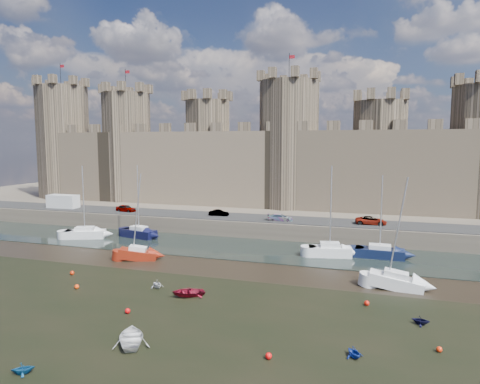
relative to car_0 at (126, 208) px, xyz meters
The scene contains 29 objects.
ground 40.79m from the car_0, 54.88° to the right, with size 160.00×160.00×0.00m, color black.
seaweed_patch 45.82m from the car_0, 59.21° to the right, with size 70.00×34.00×0.01m, color black.
water_channel 25.35m from the car_0, 21.61° to the right, with size 160.00×12.00×0.08m, color black.
quay 35.57m from the car_0, 48.81° to the left, with size 160.00×60.00×2.50m, color #4C443A.
road 23.41m from the car_0, ahead, with size 160.00×7.00×0.10m, color black.
castle 28.43m from the car_0, 32.91° to the left, with size 108.50×11.00×29.00m.
car_0 is the anchor object (origin of this frame).
car_1 16.87m from the car_0, ahead, with size 1.12×3.22×1.06m, color gray.
car_2 27.30m from the car_0, ahead, with size 1.55×3.81×1.11m, color gray.
car_3 40.55m from the car_0, ahead, with size 2.05×4.44×1.23m, color gray.
van 13.27m from the car_0, behind, with size 5.61×2.24×2.45m, color silver.
sailboat_0 10.66m from the car_0, 93.09° to the right, with size 6.25×4.27×10.90m.
sailboat_1 10.54m from the car_0, 47.20° to the right, with size 5.79×3.20×10.97m.
sailboat_2 37.16m from the car_0, 15.58° to the right, with size 5.61×3.05×11.46m.
sailboat_3 42.70m from the car_0, 11.66° to the right, with size 5.94×2.42×10.33m.
sailboat_4 22.81m from the car_0, 54.11° to the right, with size 4.92×3.18×10.72m.
sailboat_5 47.66m from the car_0, 24.90° to the right, with size 5.28×2.35×11.12m.
dinghy_1 48.34m from the car_0, 65.09° to the right, with size 1.18×0.72×1.37m, color navy.
dinghy_2 45.31m from the car_0, 57.21° to the right, with size 2.57×0.75×3.60m, color silver.
dinghy_3 34.11m from the car_0, 52.71° to the right, with size 1.32×0.80×1.53m, color silver.
dinghy_4 37.46m from the car_0, 49.04° to the right, with size 2.24×0.65×3.13m, color maroon.
dinghy_5 53.42m from the car_0, 41.60° to the right, with size 1.22×0.75×1.42m, color navy.
dinghy_7 53.06m from the car_0, 32.54° to the right, with size 1.17×0.72×1.36m, color black.
buoy_0 32.54m from the car_0, 66.08° to the right, with size 0.47×0.47×0.47m, color #F63C0A.
buoy_1 27.87m from the car_0, 69.61° to the right, with size 0.46×0.46×0.46m, color red.
buoy_2 50.93m from the car_0, 47.30° to the right, with size 0.45×0.45×0.45m, color #F70B0B.
buoy_3 48.01m from the car_0, 32.26° to the right, with size 0.47×0.47×0.47m, color red.
buoy_4 39.79m from the car_0, 57.53° to the right, with size 0.45×0.45×0.45m, color red.
buoy_5 56.19m from the car_0, 35.89° to the right, with size 0.40×0.40×0.40m, color #F52D0A.
Camera 1 is at (17.38, -30.42, 14.30)m, focal length 32.00 mm.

